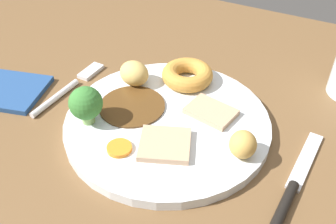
{
  "coord_description": "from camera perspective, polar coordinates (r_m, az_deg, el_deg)",
  "views": [
    {
      "loc": [
        16.48,
        -34.38,
        38.32
      ],
      "look_at": [
        -1.4,
        0.21,
        6.0
      ],
      "focal_mm": 40.94,
      "sensor_mm": 36.0,
      "label": 1
    }
  ],
  "objects": [
    {
      "name": "roast_potato_right",
      "position": [
        0.57,
        -5.06,
        5.76
      ],
      "size": [
        5.37,
        4.86,
        3.6
      ],
      "primitive_type": "ellipsoid",
      "rotation": [
        0.0,
        0.0,
        2.9
      ],
      "color": "#D8B260",
      "rests_on": "dinner_plate"
    },
    {
      "name": "roast_potato_left",
      "position": [
        0.46,
        11.09,
        -4.75
      ],
      "size": [
        4.12,
        4.31,
        3.33
      ],
      "primitive_type": "ellipsoid",
      "rotation": [
        0.0,
        0.0,
        4.99
      ],
      "color": "tan",
      "rests_on": "dinner_plate"
    },
    {
      "name": "broccoli_floret",
      "position": [
        0.5,
        -12.14,
        1.21
      ],
      "size": [
        4.38,
        4.38,
        5.31
      ],
      "color": "#8CB766",
      "rests_on": "dinner_plate"
    },
    {
      "name": "dining_table",
      "position": [
        0.53,
        1.25,
        -4.08
      ],
      "size": [
        120.0,
        84.0,
        3.6
      ],
      "primitive_type": "cube",
      "color": "brown",
      "rests_on": "ground"
    },
    {
      "name": "knife",
      "position": [
        0.46,
        17.88,
        -11.1
      ],
      "size": [
        2.73,
        18.56,
        1.2
      ],
      "rotation": [
        0.0,
        0.0,
        1.5
      ],
      "color": "black",
      "rests_on": "dining_table"
    },
    {
      "name": "dinner_plate",
      "position": [
        0.52,
        -0.0,
        -1.45
      ],
      "size": [
        27.46,
        27.46,
        1.4
      ],
      "primitive_type": "cylinder",
      "color": "white",
      "rests_on": "dining_table"
    },
    {
      "name": "carrot_coin_front",
      "position": [
        0.47,
        -7.26,
        -5.35
      ],
      "size": [
        3.08,
        3.08,
        0.52
      ],
      "primitive_type": "cylinder",
      "color": "orange",
      "rests_on": "dinner_plate"
    },
    {
      "name": "fork",
      "position": [
        0.6,
        -14.27,
        3.74
      ],
      "size": [
        2.17,
        15.29,
        0.9
      ],
      "rotation": [
        0.0,
        0.0,
        1.53
      ],
      "color": "silver",
      "rests_on": "dining_table"
    },
    {
      "name": "meat_slice_main",
      "position": [
        0.47,
        -0.48,
        -4.83
      ],
      "size": [
        7.89,
        7.69,
        0.8
      ],
      "primitive_type": "cube",
      "rotation": [
        0.0,
        0.0,
        3.52
      ],
      "color": "tan",
      "rests_on": "dinner_plate"
    },
    {
      "name": "meat_slice_under",
      "position": [
        0.52,
        6.41,
        0.06
      ],
      "size": [
        7.07,
        5.58,
        0.8
      ],
      "primitive_type": "cube",
      "rotation": [
        0.0,
        0.0,
        6.1
      ],
      "color": "tan",
      "rests_on": "dinner_plate"
    },
    {
      "name": "folded_napkin",
      "position": [
        0.63,
        -22.84,
        3.01
      ],
      "size": [
        12.92,
        11.5,
        0.8
      ],
      "primitive_type": "cube",
      "rotation": [
        0.0,
        0.0,
        0.26
      ],
      "color": "navy",
      "rests_on": "dining_table"
    },
    {
      "name": "yorkshire_pudding",
      "position": [
        0.57,
        2.9,
        5.56
      ],
      "size": [
        7.65,
        7.65,
        2.36
      ],
      "primitive_type": "torus",
      "color": "#C68938",
      "rests_on": "dinner_plate"
    },
    {
      "name": "gravy_pool",
      "position": [
        0.53,
        -5.17,
        1.11
      ],
      "size": [
        9.13,
        9.13,
        0.3
      ],
      "primitive_type": "cylinder",
      "color": "#563819",
      "rests_on": "dinner_plate"
    }
  ]
}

